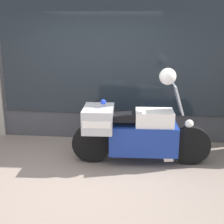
{
  "coord_description": "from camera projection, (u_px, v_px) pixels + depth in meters",
  "views": [
    {
      "loc": [
        0.91,
        -4.14,
        2.3
      ],
      "look_at": [
        0.35,
        1.25,
        0.73
      ],
      "focal_mm": 50.0,
      "sensor_mm": 36.0,
      "label": 1
    }
  ],
  "objects": [
    {
      "name": "shop_building",
      "position": [
        75.0,
        41.0,
        6.1
      ],
      "size": [
        6.11,
        0.55,
        3.86
      ],
      "color": "#424247",
      "rests_on": "ground"
    },
    {
      "name": "white_helmet",
      "position": [
        168.0,
        76.0,
        4.88
      ],
      "size": [
        0.27,
        0.27,
        0.27
      ],
      "primitive_type": "sphere",
      "color": "white",
      "rests_on": "paramedic_motorcycle"
    },
    {
      "name": "ground_plane",
      "position": [
        80.0,
        181.0,
        4.68
      ],
      "size": [
        60.0,
        60.0,
        0.0
      ],
      "primitive_type": "plane",
      "color": "gray"
    },
    {
      "name": "paramedic_motorcycle",
      "position": [
        133.0,
        131.0,
        5.16
      ],
      "size": [
        2.3,
        0.7,
        1.34
      ],
      "rotation": [
        0.0,
        0.0,
        0.05
      ],
      "color": "black",
      "rests_on": "ground"
    },
    {
      "name": "window_display",
      "position": [
        122.0,
        113.0,
        6.44
      ],
      "size": [
        4.57,
        0.3,
        2.1
      ],
      "color": "slate",
      "rests_on": "ground"
    }
  ]
}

